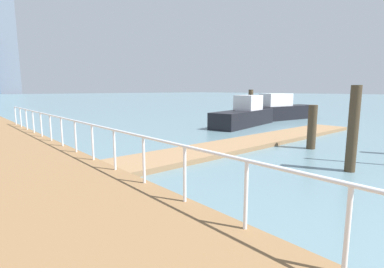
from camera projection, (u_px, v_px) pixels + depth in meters
The scene contains 9 objects.
ground_plane at pixel (81, 129), 17.86m from camera, with size 300.00×300.00×0.00m, color slate.
floating_dock at pixel (255, 141), 13.28m from camera, with size 15.69×2.00×0.18m, color #93704C.
boardwalk_railing at pixel (128, 143), 6.86m from camera, with size 0.06×26.99×1.08m.
dock_piling_1 at pixel (312, 127), 11.98m from camera, with size 0.36×0.36×1.83m, color #473826.
dock_piling_2 at pixel (250, 106), 21.68m from camera, with size 0.36×0.36×2.44m, color #473826.
dock_piling_3 at pixel (353, 129), 8.58m from camera, with size 0.30×0.30×2.59m, color #473826.
moored_boat_0 at pixel (280, 110), 23.55m from camera, with size 7.24×2.56×2.12m.
moored_boat_3 at pixel (244, 115), 19.61m from camera, with size 6.42×2.89×2.06m.
skyline_tower_4 at pixel (3, 12), 142.78m from camera, with size 9.39×7.79×80.36m, color slate.
Camera 1 is at (-6.42, 2.13, 2.48)m, focal length 27.03 mm.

